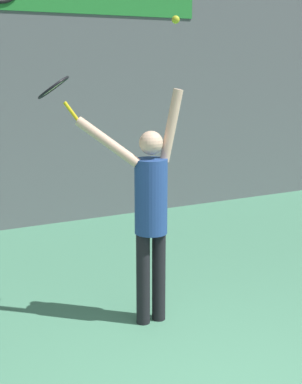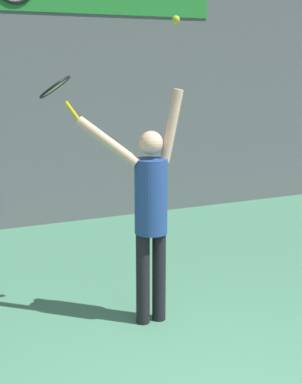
# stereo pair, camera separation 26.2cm
# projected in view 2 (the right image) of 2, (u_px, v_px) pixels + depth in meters

# --- Properties ---
(back_wall) EXTENTS (18.00, 0.10, 5.00)m
(back_wall) POSITION_uv_depth(u_px,v_px,m) (35.00, 59.00, 7.77)
(back_wall) COLOR slate
(back_wall) RESTS_ON ground_plane
(tennis_player) EXTENTS (0.90, 0.55, 2.21)m
(tennis_player) POSITION_uv_depth(u_px,v_px,m) (150.00, 208.00, 4.90)
(tennis_player) COLOR black
(tennis_player) RESTS_ON ground_plane
(tennis_racket) EXTENTS (0.41, 0.42, 0.41)m
(tennis_racket) POSITION_uv_depth(u_px,v_px,m) (56.00, 89.00, 4.75)
(tennis_racket) COLOR yellow
(tennis_ball) EXTENTS (0.07, 0.07, 0.07)m
(tennis_ball) POSITION_uv_depth(u_px,v_px,m) (176.00, 20.00, 4.54)
(tennis_ball) COLOR #CCDB2D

